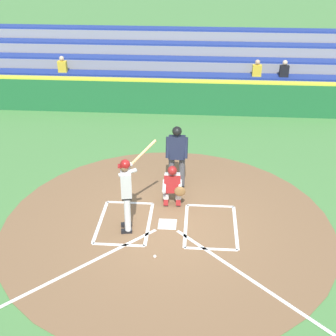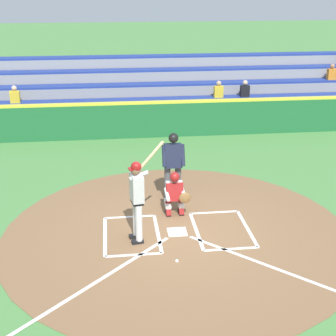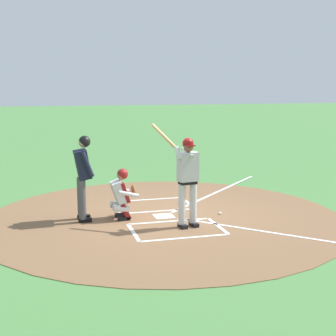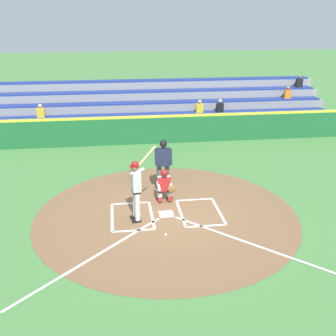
# 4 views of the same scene
# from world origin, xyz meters

# --- Properties ---
(ground_plane) EXTENTS (120.00, 120.00, 0.00)m
(ground_plane) POSITION_xyz_m (0.00, 0.00, 0.00)
(ground_plane) COLOR #4C8442
(dirt_circle) EXTENTS (8.00, 8.00, 0.01)m
(dirt_circle) POSITION_xyz_m (0.00, 0.00, 0.01)
(dirt_circle) COLOR brown
(dirt_circle) RESTS_ON ground
(home_plate_and_chalk) EXTENTS (7.93, 4.91, 0.01)m
(home_plate_and_chalk) POSITION_xyz_m (0.00, 0.88, 0.01)
(home_plate_and_chalk) COLOR white
(home_plate_and_chalk) RESTS_ON dirt_circle
(batter) EXTENTS (0.87, 0.84, 2.13)m
(batter) POSITION_xyz_m (0.91, 0.26, 1.10)
(batter) COLOR silver
(batter) RESTS_ON ground
(catcher) EXTENTS (0.60, 0.60, 1.13)m
(catcher) POSITION_xyz_m (-0.07, -0.93, 0.59)
(catcher) COLOR black
(catcher) RESTS_ON ground
(plate_umpire) EXTENTS (0.58, 0.41, 1.86)m
(plate_umpire) POSITION_xyz_m (-0.12, -1.76, 1.08)
(plate_umpire) COLOR #4C4C51
(plate_umpire) RESTS_ON ground
(baseball) EXTENTS (0.07, 0.07, 0.07)m
(baseball) POSITION_xyz_m (0.18, 1.28, 0.04)
(baseball) COLOR white
(baseball) RESTS_ON ground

